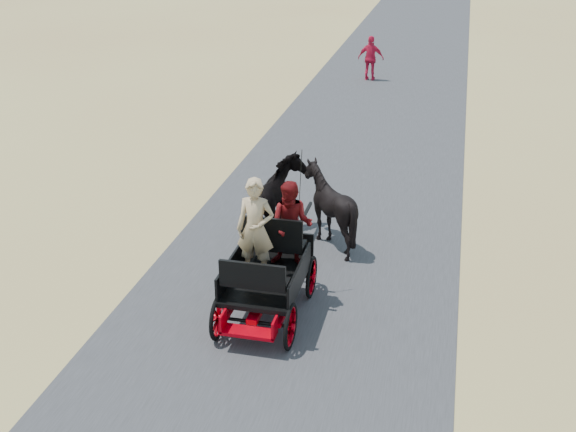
% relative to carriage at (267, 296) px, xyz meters
% --- Properties ---
extents(ground, '(140.00, 140.00, 0.00)m').
position_rel_carriage_xyz_m(ground, '(0.30, 0.47, -0.36)').
color(ground, tan).
extents(road, '(6.00, 140.00, 0.01)m').
position_rel_carriage_xyz_m(road, '(0.30, 0.47, -0.35)').
color(road, '#38383A').
rests_on(road, ground).
extents(carriage, '(1.30, 2.40, 0.72)m').
position_rel_carriage_xyz_m(carriage, '(0.00, 0.00, 0.00)').
color(carriage, black).
rests_on(carriage, ground).
extents(horse_left, '(0.91, 2.01, 1.70)m').
position_rel_carriage_xyz_m(horse_left, '(-0.55, 3.00, 0.49)').
color(horse_left, black).
rests_on(horse_left, ground).
extents(horse_right, '(1.37, 1.54, 1.70)m').
position_rel_carriage_xyz_m(horse_right, '(0.55, 3.00, 0.49)').
color(horse_right, black).
rests_on(horse_right, ground).
extents(driver_man, '(0.66, 0.43, 1.80)m').
position_rel_carriage_xyz_m(driver_man, '(-0.20, 0.05, 1.26)').
color(driver_man, tan).
rests_on(driver_man, carriage).
extents(passenger_woman, '(0.77, 0.60, 1.58)m').
position_rel_carriage_xyz_m(passenger_woman, '(0.30, 0.60, 1.15)').
color(passenger_woman, '#660C0F').
rests_on(passenger_woman, carriage).
extents(pedestrian, '(1.03, 0.47, 1.73)m').
position_rel_carriage_xyz_m(pedestrian, '(-0.47, 17.68, 0.50)').
color(pedestrian, red).
rests_on(pedestrian, ground).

